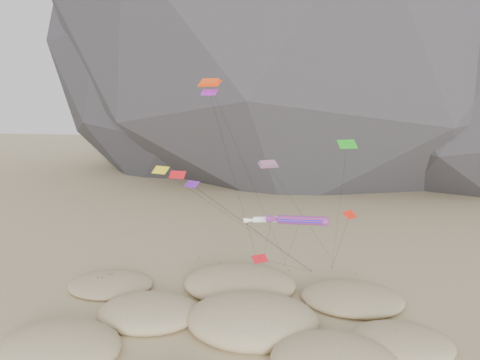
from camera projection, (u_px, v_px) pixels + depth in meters
name	position (u px, v px, depth m)	size (l,w,h in m)	color
ground	(236.00, 345.00, 50.14)	(500.00, 500.00, 0.00)	#CCB789
dunes	(231.00, 319.00, 54.46)	(48.94, 36.48, 4.33)	#CCB789
dune_grass	(236.00, 324.00, 53.03)	(41.05, 26.75, 1.50)	black
kite_stakes	(273.00, 268.00, 72.22)	(25.03, 4.86, 0.30)	#3F2D1E
rainbow_tube_kite	(299.00, 220.00, 55.18)	(7.64, 18.01, 12.77)	#FF431A
white_tube_kite	(270.00, 219.00, 59.19)	(6.34, 12.78, 11.56)	white
orange_parafoil	(211.00, 85.00, 57.12)	(9.84, 17.04, 28.47)	#EE3D0C
multi_parafoil	(269.00, 166.00, 55.57)	(10.11, 18.87, 18.84)	#FF311A
delta_kites	(245.00, 179.00, 57.89)	(25.71, 20.38, 27.11)	yellow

